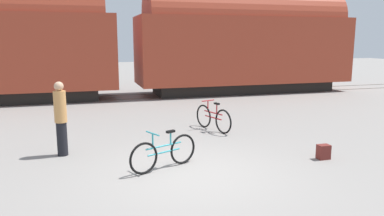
% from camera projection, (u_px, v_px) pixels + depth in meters
% --- Properties ---
extents(ground_plane, '(80.00, 80.00, 0.00)m').
position_uv_depth(ground_plane, '(192.00, 173.00, 7.80)').
color(ground_plane, gray).
extents(freight_train, '(23.35, 3.02, 5.30)m').
position_uv_depth(freight_train, '(126.00, 39.00, 17.68)').
color(freight_train, black).
rests_on(freight_train, ground_plane).
extents(rail_near, '(35.35, 0.07, 0.01)m').
position_uv_depth(rail_near, '(130.00, 99.00, 17.50)').
color(rail_near, '#4C4238').
rests_on(rail_near, ground_plane).
extents(rail_far, '(35.35, 0.07, 0.01)m').
position_uv_depth(rail_far, '(126.00, 95.00, 18.85)').
color(rail_far, '#4C4238').
rests_on(rail_far, ground_plane).
extents(bicycle_maroon, '(0.60, 1.64, 0.91)m').
position_uv_depth(bicycle_maroon, '(213.00, 118.00, 11.41)').
color(bicycle_maroon, black).
rests_on(bicycle_maroon, ground_plane).
extents(bicycle_teal, '(1.59, 0.73, 0.85)m').
position_uv_depth(bicycle_teal, '(164.00, 153.00, 8.00)').
color(bicycle_teal, black).
rests_on(bicycle_teal, ground_plane).
extents(person_in_tan, '(0.29, 0.29, 1.78)m').
position_uv_depth(person_in_tan, '(61.00, 118.00, 8.85)').
color(person_in_tan, black).
rests_on(person_in_tan, ground_plane).
extents(backpack, '(0.28, 0.20, 0.34)m').
position_uv_depth(backpack, '(323.00, 152.00, 8.70)').
color(backpack, maroon).
rests_on(backpack, ground_plane).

